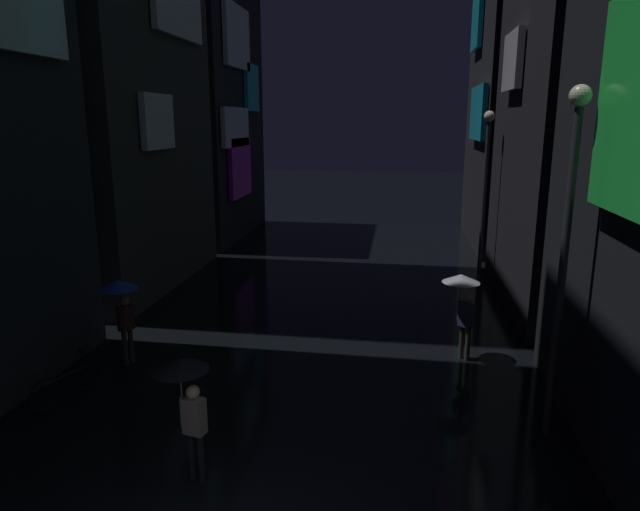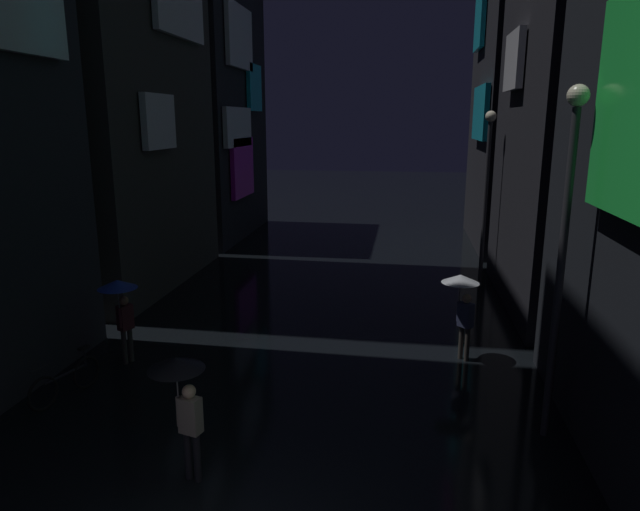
% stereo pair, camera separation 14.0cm
% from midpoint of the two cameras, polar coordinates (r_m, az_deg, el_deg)
% --- Properties ---
extents(building_left_far, '(4.25, 8.30, 12.67)m').
position_cam_midpoint_polar(building_left_far, '(29.20, -11.76, 14.40)').
color(building_left_far, black).
rests_on(building_left_far, ground).
extents(building_right_far, '(4.25, 7.96, 19.35)m').
position_cam_midpoint_polar(building_right_far, '(28.17, 20.03, 20.77)').
color(building_right_far, black).
rests_on(building_right_far, ground).
extents(pedestrian_foreground_left_blue, '(0.90, 0.90, 2.12)m').
position_cam_midpoint_polar(pedestrian_foreground_left_blue, '(14.06, -19.59, -4.07)').
color(pedestrian_foreground_left_blue, '#38332D').
rests_on(pedestrian_foreground_left_blue, ground).
extents(pedestrian_midstreet_centre_black, '(0.90, 0.90, 2.12)m').
position_cam_midpoint_polar(pedestrian_midstreet_centre_black, '(9.38, -13.79, -12.47)').
color(pedestrian_midstreet_centre_black, black).
rests_on(pedestrian_midstreet_centre_black, ground).
extents(pedestrian_near_crossing_clear, '(0.90, 0.90, 2.12)m').
position_cam_midpoint_polar(pedestrian_near_crossing_clear, '(14.07, 13.80, -3.65)').
color(pedestrian_near_crossing_clear, '#38332D').
rests_on(pedestrian_near_crossing_clear, ground).
extents(bicycle_parked_at_storefront, '(0.58, 1.76, 0.96)m').
position_cam_midpoint_polar(bicycle_parked_at_storefront, '(13.27, -24.26, -11.46)').
color(bicycle_parked_at_storefront, black).
rests_on(bicycle_parked_at_storefront, ground).
extents(streetlamp_right_near, '(0.36, 0.36, 6.27)m').
position_cam_midpoint_polar(streetlamp_right_near, '(10.60, 23.10, 2.29)').
color(streetlamp_right_near, '#2D2D33').
rests_on(streetlamp_right_near, ground).
extents(streetlamp_right_far, '(0.36, 0.36, 6.00)m').
position_cam_midpoint_polar(streetlamp_right_far, '(20.22, 15.99, 7.25)').
color(streetlamp_right_far, '#2D2D33').
rests_on(streetlamp_right_far, ground).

